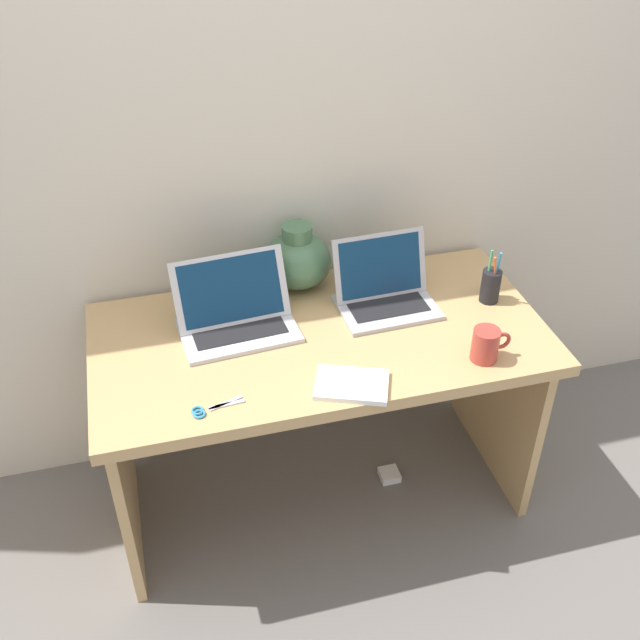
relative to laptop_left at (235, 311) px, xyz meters
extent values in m
plane|color=slate|center=(0.24, -0.10, -0.77)|extent=(6.00, 6.00, 0.00)
cube|color=beige|center=(0.24, 0.29, 0.43)|extent=(4.40, 0.04, 2.40)
cube|color=tan|center=(0.24, -0.10, -0.08)|extent=(1.38, 0.69, 0.04)
cube|color=tan|center=(-0.41, -0.10, -0.43)|extent=(0.03, 0.59, 0.67)
cube|color=tan|center=(0.89, -0.10, -0.43)|extent=(0.03, 0.59, 0.67)
cube|color=silver|center=(0.00, -0.03, -0.05)|extent=(0.37, 0.26, 0.01)
cube|color=black|center=(0.00, -0.03, -0.04)|extent=(0.29, 0.16, 0.00)
cube|color=silver|center=(0.00, 0.04, 0.06)|extent=(0.36, 0.13, 0.20)
cube|color=navy|center=(0.00, 0.04, 0.06)|extent=(0.31, 0.12, 0.18)
cube|color=#B2B2B7|center=(0.48, -0.03, -0.05)|extent=(0.31, 0.23, 0.01)
cube|color=black|center=(0.48, -0.03, -0.04)|extent=(0.25, 0.14, 0.00)
cube|color=#B2B2B7|center=(0.48, 0.05, 0.06)|extent=(0.31, 0.08, 0.20)
cube|color=navy|center=(0.48, 0.05, 0.06)|extent=(0.27, 0.08, 0.18)
ellipsoid|color=#47704C|center=(0.24, 0.19, 0.03)|extent=(0.22, 0.22, 0.18)
cylinder|color=#47704C|center=(0.24, 0.19, 0.14)|extent=(0.10, 0.10, 0.05)
cube|color=white|center=(0.26, -0.36, -0.05)|extent=(0.24, 0.21, 0.02)
cylinder|color=#B23D33|center=(0.67, -0.34, -0.01)|extent=(0.08, 0.08, 0.10)
torus|color=#B23D33|center=(0.72, -0.34, 0.00)|extent=(0.06, 0.01, 0.06)
cylinder|color=black|center=(0.82, -0.07, 0.00)|extent=(0.06, 0.06, 0.11)
cylinder|color=orange|center=(0.82, -0.08, 0.05)|extent=(0.03, 0.01, 0.14)
cylinder|color=#338CBF|center=(0.83, -0.07, 0.05)|extent=(0.02, 0.04, 0.15)
cylinder|color=#4CA566|center=(0.81, -0.06, 0.05)|extent=(0.01, 0.02, 0.15)
cube|color=#B7B7BC|center=(-0.09, -0.34, -0.06)|extent=(0.10, 0.04, 0.00)
cube|color=#B7B7BC|center=(-0.09, -0.35, -0.06)|extent=(0.10, 0.02, 0.00)
torus|color=#338CBF|center=(-0.16, -0.37, -0.05)|extent=(0.04, 0.04, 0.01)
torus|color=#338CBF|center=(-0.17, -0.35, -0.05)|extent=(0.04, 0.04, 0.01)
cube|color=white|center=(0.50, -0.11, -0.76)|extent=(0.07, 0.07, 0.03)
camera|label=1|loc=(-0.23, -1.87, 1.32)|focal=42.15mm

